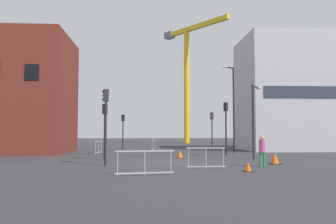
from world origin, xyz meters
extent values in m
plane|color=#333335|center=(0.00, 0.00, 0.00)|extent=(160.00, 160.00, 0.00)
cube|color=maroon|center=(-13.73, 9.76, 5.29)|extent=(10.11, 8.02, 10.58)
cube|color=black|center=(-10.70, 5.72, 6.63)|extent=(1.10, 0.06, 1.30)
cube|color=#B7B7BC|center=(13.55, 12.66, 5.85)|extent=(10.15, 7.46, 11.71)
cube|color=#2D3847|center=(13.55, 8.89, 5.62)|extent=(8.53, 0.08, 1.10)
cylinder|color=yellow|center=(5.14, 33.93, 9.39)|extent=(0.90, 0.90, 18.77)
cube|color=yellow|center=(6.57, 32.14, 19.17)|extent=(8.71, 10.68, 0.70)
cube|color=slate|center=(2.53, 37.21, 19.17)|extent=(2.06, 2.16, 1.10)
cylinder|color=black|center=(6.35, 8.69, 3.90)|extent=(0.14, 0.14, 7.80)
cube|color=black|center=(5.87, 8.26, 7.70)|extent=(1.04, 0.94, 0.10)
ellipsoid|color=silver|center=(5.38, 7.82, 7.68)|extent=(0.44, 0.24, 0.16)
cylinder|color=#232326|center=(5.85, 1.68, 2.60)|extent=(0.14, 0.14, 5.21)
cube|color=#232326|center=(6.23, 2.16, 5.11)|extent=(0.84, 1.03, 0.10)
ellipsoid|color=silver|center=(6.61, 2.65, 5.09)|extent=(0.44, 0.24, 0.16)
cylinder|color=black|center=(-4.15, 15.36, 1.53)|extent=(0.12, 0.12, 3.06)
cube|color=black|center=(-4.15, 15.36, 3.41)|extent=(0.36, 0.37, 0.70)
sphere|color=#390605|center=(-4.26, 15.23, 3.63)|extent=(0.11, 0.11, 0.11)
sphere|color=#3C2905|center=(-4.26, 15.23, 3.41)|extent=(0.11, 0.11, 0.11)
sphere|color=green|center=(-4.26, 15.23, 3.19)|extent=(0.11, 0.11, 0.11)
cylinder|color=#232326|center=(-4.40, 1.59, 1.54)|extent=(0.12, 0.12, 3.07)
cube|color=#232326|center=(-4.40, 1.59, 3.42)|extent=(0.35, 0.37, 0.70)
sphere|color=#390605|center=(-4.30, 1.74, 3.64)|extent=(0.11, 0.11, 0.11)
sphere|color=#F2A514|center=(-4.30, 1.74, 3.42)|extent=(0.11, 0.11, 0.11)
sphere|color=#07330F|center=(-4.30, 1.74, 3.20)|extent=(0.11, 0.11, 0.11)
cylinder|color=black|center=(4.87, 5.59, 1.79)|extent=(0.12, 0.12, 3.58)
cube|color=black|center=(4.87, 5.59, 3.93)|extent=(0.37, 0.36, 0.70)
sphere|color=red|center=(5.00, 5.70, 4.15)|extent=(0.11, 0.11, 0.11)
sphere|color=#3C2905|center=(5.00, 5.70, 3.93)|extent=(0.11, 0.11, 0.11)
sphere|color=#07330F|center=(5.00, 5.70, 3.71)|extent=(0.11, 0.11, 0.11)
cylinder|color=#2D2D30|center=(4.86, 11.29, 1.56)|extent=(0.12, 0.12, 3.11)
cube|color=#2D2D30|center=(4.86, 11.29, 3.46)|extent=(0.30, 0.26, 0.70)
sphere|color=#390605|center=(4.69, 11.31, 3.68)|extent=(0.11, 0.11, 0.11)
sphere|color=#F2A514|center=(4.69, 11.31, 3.46)|extent=(0.11, 0.11, 0.11)
sphere|color=#07330F|center=(4.69, 11.31, 3.24)|extent=(0.11, 0.11, 0.11)
cylinder|color=#232326|center=(-3.86, -2.27, 1.79)|extent=(0.12, 0.12, 3.58)
cube|color=#232326|center=(-3.86, -2.27, 3.93)|extent=(0.33, 0.30, 0.70)
sphere|color=#390605|center=(-4.03, -2.32, 4.15)|extent=(0.11, 0.11, 0.11)
sphere|color=#F2A514|center=(-4.03, -2.32, 3.93)|extent=(0.11, 0.11, 0.11)
sphere|color=#07330F|center=(-4.03, -2.32, 3.71)|extent=(0.11, 0.11, 0.11)
cylinder|color=#2D844C|center=(4.58, -3.31, 0.40)|extent=(0.14, 0.14, 0.80)
cylinder|color=#2D844C|center=(4.78, -3.34, 0.40)|extent=(0.14, 0.14, 0.80)
cylinder|color=#D14C8C|center=(4.68, -3.32, 1.13)|extent=(0.34, 0.34, 0.67)
sphere|color=tan|center=(4.68, -3.32, 1.57)|extent=(0.22, 0.22, 0.22)
cube|color=#B2B5BA|center=(1.49, -3.94, 1.05)|extent=(2.01, 0.10, 0.06)
cube|color=#B2B5BA|center=(1.49, -3.94, 0.10)|extent=(2.01, 0.10, 0.06)
cylinder|color=#B2B5BA|center=(0.58, -3.93, 0.53)|extent=(0.04, 0.04, 1.05)
cylinder|color=#B2B5BA|center=(1.49, -3.94, 0.53)|extent=(0.04, 0.04, 1.05)
cylinder|color=#B2B5BA|center=(2.39, -3.96, 0.53)|extent=(0.04, 0.04, 1.05)
cube|color=gray|center=(-0.89, 12.83, 1.05)|extent=(0.36, 2.55, 0.06)
cube|color=gray|center=(-0.89, 12.83, 0.10)|extent=(0.36, 2.55, 0.06)
cylinder|color=gray|center=(-1.03, 11.68, 0.53)|extent=(0.04, 0.04, 1.05)
cylinder|color=gray|center=(-0.89, 12.83, 0.53)|extent=(0.04, 0.04, 1.05)
cylinder|color=gray|center=(-0.75, 13.97, 0.53)|extent=(0.04, 0.04, 1.05)
cube|color=#B2B5BA|center=(-1.66, -6.44, 1.05)|extent=(2.57, 0.44, 0.06)
cube|color=#B2B5BA|center=(-1.66, -6.44, 0.10)|extent=(2.57, 0.44, 0.06)
cylinder|color=#B2B5BA|center=(-2.81, -6.61, 0.53)|extent=(0.04, 0.04, 1.05)
cylinder|color=#B2B5BA|center=(-1.66, -6.44, 0.53)|extent=(0.04, 0.04, 1.05)
cylinder|color=#B2B5BA|center=(-0.50, -6.27, 0.53)|extent=(0.04, 0.04, 1.05)
cube|color=#B2B5BA|center=(-5.74, 8.26, 1.05)|extent=(0.34, 2.28, 0.06)
cube|color=#B2B5BA|center=(-5.74, 8.26, 0.10)|extent=(0.34, 2.28, 0.06)
cylinder|color=#B2B5BA|center=(-5.86, 7.24, 0.53)|extent=(0.04, 0.04, 1.05)
cylinder|color=#B2B5BA|center=(-5.74, 8.26, 0.53)|extent=(0.04, 0.04, 1.05)
cylinder|color=#B2B5BA|center=(-5.61, 9.29, 0.53)|extent=(0.04, 0.04, 1.05)
cube|color=black|center=(5.94, -1.91, 0.01)|extent=(0.65, 0.65, 0.03)
cone|color=#E55B0F|center=(5.94, -1.91, 0.33)|extent=(0.50, 0.50, 0.66)
cube|color=black|center=(0.85, 3.02, 0.01)|extent=(0.55, 0.55, 0.03)
cone|color=#E55B0F|center=(0.85, 3.02, 0.28)|extent=(0.43, 0.43, 0.56)
cube|color=black|center=(3.24, -5.43, 0.01)|extent=(0.45, 0.45, 0.03)
cone|color=#E55B0F|center=(3.24, -5.43, 0.23)|extent=(0.35, 0.35, 0.45)
camera|label=1|loc=(-1.59, -20.98, 1.88)|focal=35.42mm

